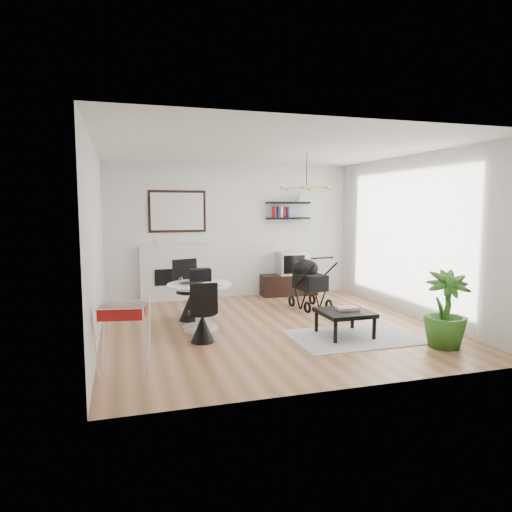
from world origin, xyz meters
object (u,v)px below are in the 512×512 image
object	(u,v)px
crt_tv	(290,263)
potted_plant	(446,309)
dining_table	(200,299)
coffee_table	(345,313)
stroller	(309,285)
drying_rack	(123,338)
tv_console	(289,285)
fireplace	(179,266)

from	to	relation	value
crt_tv	potted_plant	size ratio (longest dim) A/B	0.53
dining_table	potted_plant	distance (m)	3.45
dining_table	coffee_table	xyz separation A→B (m)	(1.93, -0.93, -0.13)
coffee_table	stroller	bearing A→B (deg)	82.86
crt_tv	dining_table	bearing A→B (deg)	-136.68
stroller	crt_tv	bearing A→B (deg)	77.20
crt_tv	drying_rack	bearing A→B (deg)	-131.81
tv_console	stroller	distance (m)	1.23
potted_plant	drying_rack	bearing A→B (deg)	178.04
tv_console	dining_table	world-z (taller)	dining_table
fireplace	coffee_table	world-z (taller)	fireplace
crt_tv	potted_plant	world-z (taller)	potted_plant
fireplace	crt_tv	world-z (taller)	fireplace
drying_rack	stroller	world-z (taller)	stroller
tv_console	crt_tv	xyz separation A→B (m)	(0.03, -0.00, 0.45)
drying_rack	tv_console	bearing A→B (deg)	58.02
fireplace	tv_console	bearing A→B (deg)	-3.46
dining_table	stroller	distance (m)	2.35
crt_tv	stroller	world-z (taller)	stroller
dining_table	coffee_table	distance (m)	2.14
coffee_table	potted_plant	size ratio (longest dim) A/B	0.70
fireplace	drying_rack	xyz separation A→B (m)	(-1.08, -3.91, -0.26)
dining_table	stroller	xyz separation A→B (m)	(2.16, 0.92, -0.04)
crt_tv	coffee_table	bearing A→B (deg)	-96.17
tv_console	drying_rack	xyz separation A→B (m)	(-3.34, -3.77, 0.21)
coffee_table	fireplace	bearing A→B (deg)	121.49
crt_tv	dining_table	distance (m)	3.11
fireplace	dining_table	world-z (taller)	fireplace
dining_table	potted_plant	bearing A→B (deg)	-31.02
potted_plant	tv_console	bearing A→B (deg)	100.41
crt_tv	coffee_table	size ratio (longest dim) A/B	0.76
fireplace	coffee_table	distance (m)	3.77
tv_console	drying_rack	bearing A→B (deg)	-131.57
tv_console	stroller	world-z (taller)	stroller
drying_rack	potted_plant	distance (m)	4.07
fireplace	stroller	bearing A→B (deg)	-31.59
fireplace	dining_table	distance (m)	2.28
fireplace	dining_table	bearing A→B (deg)	-89.25
tv_console	coffee_table	distance (m)	3.08
crt_tv	tv_console	bearing A→B (deg)	172.63
dining_table	coffee_table	world-z (taller)	dining_table
coffee_table	dining_table	bearing A→B (deg)	154.34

